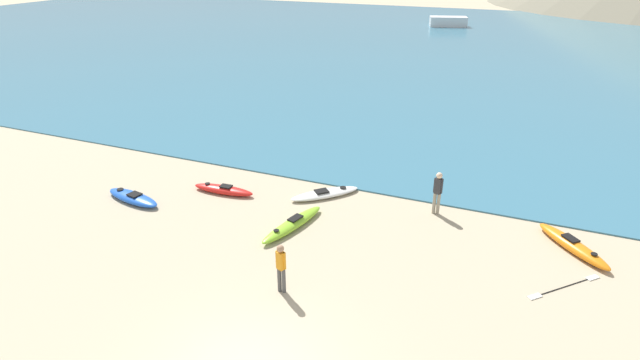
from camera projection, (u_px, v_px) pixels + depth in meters
name	position (u px, v px, depth m)	size (l,w,h in m)	color
bay_water	(475.00, 48.00, 50.03)	(160.00, 70.00, 0.06)	teal
kayak_on_sand_0	(573.00, 245.00, 16.83)	(2.50, 2.69, 0.41)	orange
kayak_on_sand_1	(293.00, 224.00, 18.16)	(1.33, 3.31, 0.37)	#8CCC2D
kayak_on_sand_2	(133.00, 197.00, 20.08)	(2.85, 1.26, 0.37)	blue
kayak_on_sand_3	(223.00, 190.00, 20.73)	(2.72, 0.76, 0.36)	red
kayak_on_sand_4	(325.00, 194.00, 20.47)	(2.63, 2.61, 0.29)	white
person_near_foreground	(281.00, 265.00, 14.50)	(0.33, 0.26, 1.62)	#4C4C4C
person_near_waterline	(438.00, 190.00, 18.80)	(0.35, 0.25, 1.73)	gray
moored_boat_2	(448.00, 22.00, 63.04)	(4.89, 3.17, 1.19)	white
loose_paddle	(564.00, 287.00, 15.06)	(2.07, 2.11, 0.03)	black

